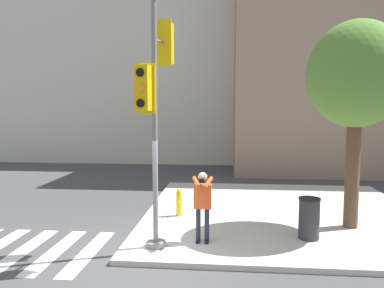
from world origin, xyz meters
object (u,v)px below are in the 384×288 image
Objects in this scene: fire_hydrant at (179,202)px; trash_bin at (309,218)px; person_photographer at (203,200)px; traffic_signal_pole at (155,98)px; street_tree at (356,76)px.

fire_hydrant is 0.80× the size of trash_bin.
fire_hydrant is (-0.81, 2.04, -0.58)m from person_photographer.
traffic_signal_pole reaches higher than street_tree.
traffic_signal_pole is 5.49× the size of trash_bin.
trash_bin is at bearing -141.77° from street_tree.
fire_hydrant is 3.66m from trash_bin.
street_tree reaches higher than person_photographer.
street_tree is at bearing 38.23° from trash_bin.
traffic_signal_pole is at bearing -157.85° from person_photographer.
traffic_signal_pole is 2.55m from person_photographer.
traffic_signal_pole is at bearing -94.60° from fire_hydrant.
person_photographer is 2.57m from trash_bin.
person_photographer is at bearing -170.19° from trash_bin.
person_photographer is 2.27m from fire_hydrant.
trash_bin is at bearing 13.51° from traffic_signal_pole.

